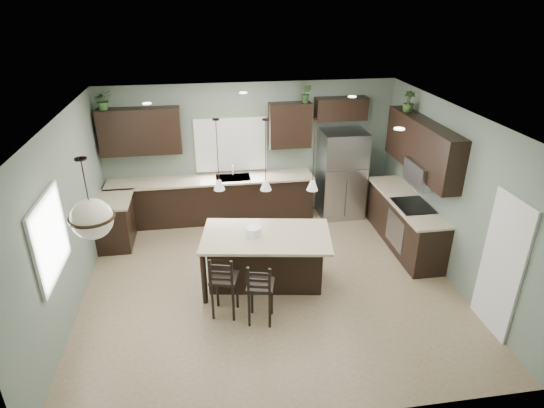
{
  "coord_description": "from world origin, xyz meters",
  "views": [
    {
      "loc": [
        -0.92,
        -6.26,
        4.43
      ],
      "look_at": [
        0.1,
        0.4,
        1.25
      ],
      "focal_mm": 30.0,
      "sensor_mm": 36.0,
      "label": 1
    }
  ],
  "objects": [
    {
      "name": "ground",
      "position": [
        0.0,
        0.0,
        0.0
      ],
      "size": [
        6.0,
        6.0,
        0.0
      ],
      "primitive_type": "plane",
      "color": "#9E8466",
      "rests_on": "ground"
    },
    {
      "name": "pantry_door",
      "position": [
        2.98,
        -1.55,
        1.02
      ],
      "size": [
        0.04,
        0.82,
        2.04
      ],
      "primitive_type": "cube",
      "color": "white",
      "rests_on": "ground"
    },
    {
      "name": "window_back",
      "position": [
        -0.4,
        2.73,
        1.55
      ],
      "size": [
        1.35,
        0.02,
        1.0
      ],
      "primitive_type": "cube",
      "color": "white",
      "rests_on": "room_shell"
    },
    {
      "name": "window_left",
      "position": [
        -2.98,
        -0.8,
        1.55
      ],
      "size": [
        0.02,
        1.1,
        1.0
      ],
      "primitive_type": "cube",
      "color": "white",
      "rests_on": "room_shell"
    },
    {
      "name": "left_return_cabs",
      "position": [
        -2.7,
        1.7,
        0.45
      ],
      "size": [
        0.6,
        0.9,
        0.9
      ],
      "primitive_type": "cube",
      "color": "black",
      "rests_on": "ground"
    },
    {
      "name": "left_return_countertop",
      "position": [
        -2.68,
        1.7,
        0.92
      ],
      "size": [
        0.66,
        0.96,
        0.04
      ],
      "primitive_type": "cube",
      "color": "beige",
      "rests_on": "left_return_cabs"
    },
    {
      "name": "back_lower_cabs",
      "position": [
        -0.85,
        2.45,
        0.45
      ],
      "size": [
        4.2,
        0.6,
        0.9
      ],
      "primitive_type": "cube",
      "color": "black",
      "rests_on": "ground"
    },
    {
      "name": "back_countertop",
      "position": [
        -0.85,
        2.43,
        0.92
      ],
      "size": [
        4.2,
        0.66,
        0.04
      ],
      "primitive_type": "cube",
      "color": "beige",
      "rests_on": "back_lower_cabs"
    },
    {
      "name": "sink_inset",
      "position": [
        -0.4,
        2.43,
        0.94
      ],
      "size": [
        0.7,
        0.45,
        0.01
      ],
      "primitive_type": "cube",
      "color": "gray",
      "rests_on": "back_countertop"
    },
    {
      "name": "faucet",
      "position": [
        -0.4,
        2.4,
        1.08
      ],
      "size": [
        0.02,
        0.02,
        0.28
      ],
      "primitive_type": "cylinder",
      "color": "silver",
      "rests_on": "back_countertop"
    },
    {
      "name": "back_upper_left",
      "position": [
        -2.15,
        2.58,
        1.95
      ],
      "size": [
        1.55,
        0.34,
        0.9
      ],
      "primitive_type": "cube",
      "color": "black",
      "rests_on": "room_shell"
    },
    {
      "name": "back_upper_right",
      "position": [
        0.8,
        2.58,
        1.95
      ],
      "size": [
        0.85,
        0.34,
        0.9
      ],
      "primitive_type": "cube",
      "color": "black",
      "rests_on": "room_shell"
    },
    {
      "name": "fridge_header",
      "position": [
        1.85,
        2.58,
        2.25
      ],
      "size": [
        1.05,
        0.34,
        0.45
      ],
      "primitive_type": "cube",
      "color": "black",
      "rests_on": "room_shell"
    },
    {
      "name": "right_lower_cabs",
      "position": [
        2.7,
        0.87,
        0.45
      ],
      "size": [
        0.6,
        2.35,
        0.9
      ],
      "primitive_type": "cube",
      "color": "black",
      "rests_on": "ground"
    },
    {
      "name": "right_countertop",
      "position": [
        2.68,
        0.87,
        0.92
      ],
      "size": [
        0.66,
        2.35,
        0.04
      ],
      "primitive_type": "cube",
      "color": "beige",
      "rests_on": "right_lower_cabs"
    },
    {
      "name": "cooktop",
      "position": [
        2.68,
        0.6,
        0.94
      ],
      "size": [
        0.58,
        0.75,
        0.02
      ],
      "primitive_type": "cube",
      "color": "black",
      "rests_on": "right_countertop"
    },
    {
      "name": "wall_oven_front",
      "position": [
        2.4,
        0.6,
        0.45
      ],
      "size": [
        0.01,
        0.72,
        0.6
      ],
      "primitive_type": "cube",
      "color": "gray",
      "rests_on": "right_lower_cabs"
    },
    {
      "name": "right_upper_cabs",
      "position": [
        2.83,
        0.87,
        1.95
      ],
      "size": [
        0.34,
        2.35,
        0.9
      ],
      "primitive_type": "cube",
      "color": "black",
      "rests_on": "room_shell"
    },
    {
      "name": "microwave",
      "position": [
        2.78,
        0.6,
        1.55
      ],
      "size": [
        0.4,
        0.75,
        0.4
      ],
      "primitive_type": "cube",
      "color": "gray",
      "rests_on": "right_upper_cabs"
    },
    {
      "name": "refrigerator",
      "position": [
        1.87,
        2.31,
        0.93
      ],
      "size": [
        0.9,
        0.74,
        1.85
      ],
      "primitive_type": "cube",
      "color": "#9A9BA3",
      "rests_on": "ground"
    },
    {
      "name": "kitchen_island",
      "position": [
        -0.06,
        -0.04,
        0.46
      ],
      "size": [
        2.18,
        1.46,
        0.92
      ],
      "primitive_type": "cube",
      "rotation": [
        0.0,
        0.0,
        -0.16
      ],
      "color": "black",
      "rests_on": "ground"
    },
    {
      "name": "serving_dish",
      "position": [
        -0.26,
        -0.01,
        0.99
      ],
      "size": [
        0.24,
        0.24,
        0.14
      ],
      "primitive_type": "cylinder",
      "color": "white",
      "rests_on": "kitchen_island"
    },
    {
      "name": "bar_stool_left",
      "position": [
        -0.77,
        -0.7,
        0.52
      ],
      "size": [
        0.47,
        0.47,
        1.04
      ],
      "primitive_type": "cube",
      "rotation": [
        0.0,
        0.0,
        -0.26
      ],
      "color": "black",
      "rests_on": "ground"
    },
    {
      "name": "bar_stool_center",
      "position": [
        -0.27,
        -0.94,
        0.51
      ],
      "size": [
        0.46,
        0.46,
        1.02
      ],
      "primitive_type": "cube",
      "rotation": [
        0.0,
        0.0,
        -0.24
      ],
      "color": "black",
      "rests_on": "ground"
    },
    {
      "name": "pendant_left",
      "position": [
        -0.75,
        0.07,
        2.25
      ],
      "size": [
        0.17,
        0.17,
        1.1
      ],
      "primitive_type": null,
      "color": "white",
      "rests_on": "room_shell"
    },
    {
      "name": "pendant_center",
      "position": [
        -0.06,
        -0.04,
        2.25
      ],
      "size": [
        0.17,
        0.17,
        1.1
      ],
      "primitive_type": null,
      "color": "white",
      "rests_on": "room_shell"
    },
    {
      "name": "pendant_right",
      "position": [
        0.63,
        -0.16,
        2.25
      ],
      "size": [
        0.17,
        0.17,
        1.1
      ],
      "primitive_type": null,
      "color": "white",
      "rests_on": "room_shell"
    },
    {
      "name": "chandelier",
      "position": [
        -2.26,
        -1.36,
        2.3
      ],
      "size": [
        0.52,
        0.52,
        0.99
      ],
      "primitive_type": null,
      "color": "beige",
      "rests_on": "room_shell"
    },
    {
      "name": "plant_back_left",
      "position": [
        -2.74,
        2.55,
        2.58
      ],
      "size": [
        0.41,
        0.38,
        0.36
      ],
      "primitive_type": "imported",
      "rotation": [
        0.0,
        0.0,
        0.37
      ],
      "color": "#2F5A27",
      "rests_on": "back_upper_left"
    },
    {
      "name": "plant_back_right",
      "position": [
        1.11,
        2.55,
        2.58
      ],
      "size": [
        0.24,
        0.22,
        0.37
      ],
      "primitive_type": "imported",
      "rotation": [
        0.0,
        0.0,
        -0.31
      ],
      "color": "#2B5324",
      "rests_on": "back_upper_right"
    },
    {
      "name": "plant_right_wall",
      "position": [
        2.8,
        1.56,
        2.59
      ],
      "size": [
        0.26,
        0.26,
        0.37
      ],
      "primitive_type": "imported",
      "rotation": [
        0.0,
        0.0,
        -0.26
      ],
      "color": "#304C21",
      "rests_on": "right_upper_cabs"
    },
    {
      "name": "room_shell",
      "position": [
        0.0,
        0.0,
        1.7
      ],
      "size": [
        6.0,
        6.0,
        6.0
      ],
      "color": "slate",
      "rests_on": "ground"
    }
  ]
}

